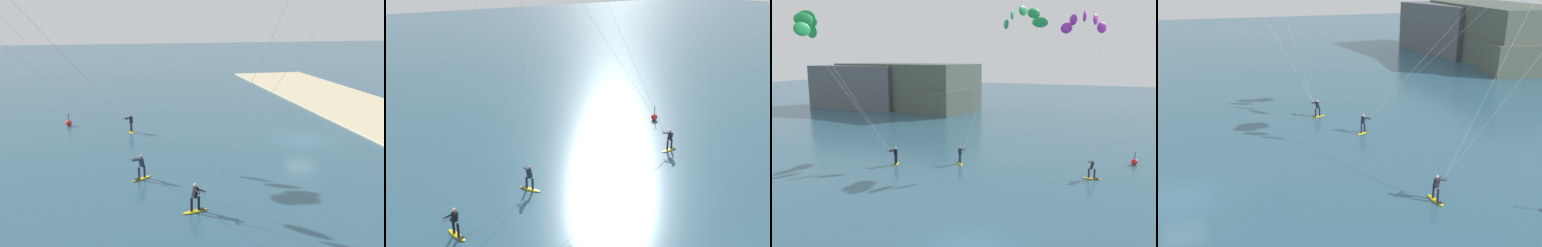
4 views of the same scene
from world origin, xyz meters
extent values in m
plane|color=#2D566B|center=(0.00, 0.00, 0.00)|extent=(240.00, 240.00, 0.00)
ellipsoid|color=yellow|center=(-11.99, 11.72, 0.04)|extent=(0.75, 1.54, 0.08)
cube|color=black|center=(-11.88, 11.32, 0.09)|extent=(0.35, 0.35, 0.02)
cylinder|color=black|center=(-12.05, 11.93, 0.47)|extent=(0.14, 0.14, 0.78)
cylinder|color=black|center=(-11.93, 11.50, 0.47)|extent=(0.14, 0.14, 0.78)
cube|color=black|center=(-11.99, 11.72, 1.16)|extent=(0.37, 0.39, 0.63)
sphere|color=beige|center=(-11.99, 11.72, 1.58)|extent=(0.20, 0.20, 0.20)
cylinder|color=black|center=(-12.46, 11.43, 1.31)|extent=(0.48, 0.31, 0.03)
cylinder|color=black|center=(-12.17, 11.48, 1.34)|extent=(0.43, 0.54, 0.15)
cylinder|color=black|center=(-12.28, 11.67, 1.34)|extent=(0.61, 0.19, 0.15)
cylinder|color=#B2B2B7|center=(-15.66, 10.46, 6.55)|extent=(6.42, 1.95, 10.49)
cylinder|color=#B2B2B7|center=(-14.78, 9.02, 6.55)|extent=(4.65, 4.85, 10.49)
ellipsoid|color=yellow|center=(5.16, 14.25, 0.04)|extent=(1.53, 0.49, 0.08)
cube|color=black|center=(5.57, 14.28, 0.09)|extent=(0.30, 0.31, 0.02)
cylinder|color=black|center=(4.94, 14.23, 0.47)|extent=(0.14, 0.14, 0.78)
cylinder|color=black|center=(5.38, 14.26, 0.47)|extent=(0.14, 0.14, 0.78)
cube|color=black|center=(5.16, 14.25, 1.16)|extent=(0.34, 0.33, 0.63)
sphere|color=tan|center=(5.16, 14.25, 1.58)|extent=(0.20, 0.20, 0.20)
cylinder|color=black|center=(5.05, 14.78, 1.31)|extent=(0.14, 0.54, 0.03)
cylinder|color=black|center=(5.00, 14.49, 1.34)|extent=(0.41, 0.55, 0.15)
cylinder|color=black|center=(5.21, 14.54, 1.34)|extent=(0.19, 0.61, 0.15)
cylinder|color=#B2B2B7|center=(4.92, 19.58, 6.91)|extent=(0.26, 9.60, 11.22)
cylinder|color=#B2B2B7|center=(3.22, 19.22, 6.91)|extent=(3.67, 8.89, 11.22)
ellipsoid|color=yellow|center=(-6.57, 14.21, 0.04)|extent=(1.11, 1.46, 0.08)
cube|color=black|center=(-6.79, 14.56, 0.09)|extent=(0.39, 0.39, 0.02)
cylinder|color=#192338|center=(-6.45, 14.02, 0.47)|extent=(0.14, 0.14, 0.78)
cylinder|color=#192338|center=(-6.69, 14.39, 0.47)|extent=(0.14, 0.14, 0.78)
cube|color=#192338|center=(-6.57, 14.21, 1.16)|extent=(0.43, 0.43, 0.63)
sphere|color=tan|center=(-6.57, 14.21, 1.58)|extent=(0.20, 0.20, 0.20)
cylinder|color=black|center=(-6.44, 14.74, 1.31)|extent=(0.16, 0.54, 0.03)
cylinder|color=#192338|center=(-6.61, 14.50, 1.34)|extent=(0.17, 0.61, 0.15)
cylinder|color=#192338|center=(-6.40, 14.45, 1.34)|extent=(0.42, 0.54, 0.15)
cylinder|color=#B2B2B7|center=(-4.04, 20.01, 7.32)|extent=(4.81, 10.55, 12.03)
cylinder|color=#B2B2B7|center=(-6.12, 20.52, 7.32)|extent=(0.66, 11.57, 12.03)
cube|color=#4C564C|center=(-30.33, 43.96, 2.11)|extent=(26.41, 13.03, 4.22)
cube|color=#4C564C|center=(-31.54, 46.39, 4.28)|extent=(28.53, 16.19, 8.56)
cube|color=#565B60|center=(-40.05, 44.23, 4.11)|extent=(18.01, 13.25, 8.23)
cube|color=#565B60|center=(-34.87, 50.71, 2.27)|extent=(19.00, 11.99, 4.54)
camera|label=1|loc=(-33.57, 16.02, 10.64)|focal=40.87mm
camera|label=2|loc=(-16.58, -8.26, 13.65)|focal=40.87mm
camera|label=3|loc=(6.54, -16.72, 9.92)|focal=34.68mm
camera|label=4|loc=(23.23, 2.59, 12.33)|focal=37.94mm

